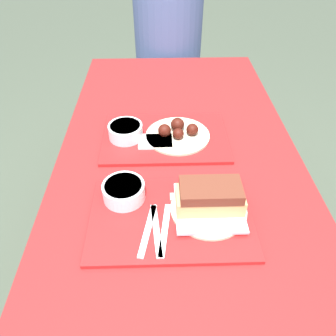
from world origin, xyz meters
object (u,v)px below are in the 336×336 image
(person_seated_across, at_px, (168,40))
(tray_near, at_px, (171,217))
(bowl_coleslaw_far, at_px, (126,131))
(tray_far, at_px, (165,138))
(bowl_coleslaw_near, at_px, (124,191))
(brisket_sandwich_plate, at_px, (209,201))
(wings_plate_far, at_px, (178,132))

(person_seated_across, bearing_deg, tray_near, -91.31)
(bowl_coleslaw_far, bearing_deg, tray_far, 0.51)
(bowl_coleslaw_near, distance_m, brisket_sandwich_plate, 0.24)
(tray_near, height_order, person_seated_across, person_seated_across)
(tray_far, relative_size, wings_plate_far, 1.94)
(bowl_coleslaw_near, xyz_separation_m, brisket_sandwich_plate, (0.23, -0.05, 0.01))
(tray_near, height_order, bowl_coleslaw_far, bowl_coleslaw_far)
(tray_near, xyz_separation_m, person_seated_across, (0.03, 1.29, 0.01))
(tray_near, distance_m, bowl_coleslaw_far, 0.39)
(bowl_coleslaw_far, bearing_deg, tray_near, -68.35)
(tray_near, relative_size, brisket_sandwich_plate, 2.10)
(bowl_coleslaw_near, xyz_separation_m, wings_plate_far, (0.17, 0.29, -0.01))
(person_seated_across, bearing_deg, bowl_coleslaw_far, -100.61)
(tray_near, relative_size, bowl_coleslaw_far, 3.69)
(bowl_coleslaw_near, relative_size, bowl_coleslaw_far, 1.00)
(tray_near, relative_size, wings_plate_far, 1.94)
(bowl_coleslaw_near, relative_size, wings_plate_far, 0.53)
(bowl_coleslaw_far, bearing_deg, wings_plate_far, 0.02)
(bowl_coleslaw_far, height_order, wings_plate_far, wings_plate_far)
(bowl_coleslaw_near, xyz_separation_m, bowl_coleslaw_far, (-0.02, 0.29, 0.00))
(tray_far, distance_m, person_seated_across, 0.93)
(tray_far, bearing_deg, brisket_sandwich_plate, -72.52)
(brisket_sandwich_plate, relative_size, person_seated_across, 0.28)
(tray_far, relative_size, bowl_coleslaw_near, 3.69)
(tray_far, xyz_separation_m, wings_plate_far, (0.04, -0.00, 0.02))
(bowl_coleslaw_far, relative_size, person_seated_across, 0.16)
(bowl_coleslaw_near, bearing_deg, tray_near, -28.99)
(bowl_coleslaw_near, height_order, bowl_coleslaw_far, same)
(wings_plate_far, xyz_separation_m, person_seated_across, (-0.01, 0.93, -0.01))
(brisket_sandwich_plate, bearing_deg, tray_near, -170.41)
(tray_far, height_order, brisket_sandwich_plate, brisket_sandwich_plate)
(bowl_coleslaw_near, distance_m, person_seated_across, 1.23)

